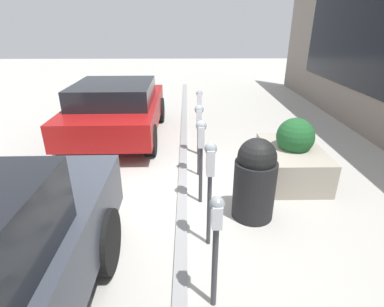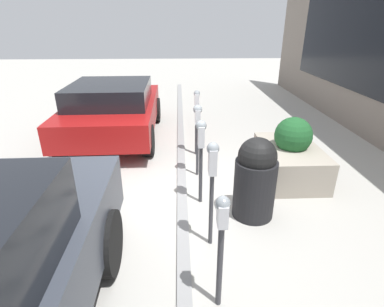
{
  "view_description": "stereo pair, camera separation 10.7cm",
  "coord_description": "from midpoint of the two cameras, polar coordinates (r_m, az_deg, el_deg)",
  "views": [
    {
      "loc": [
        -4.07,
        -0.01,
        2.65
      ],
      "look_at": [
        0.0,
        -0.08,
        0.84
      ],
      "focal_mm": 28.0,
      "sensor_mm": 36.0,
      "label": 1
    },
    {
      "loc": [
        -4.07,
        0.1,
        2.65
      ],
      "look_at": [
        0.0,
        -0.08,
        0.84
      ],
      "focal_mm": 28.0,
      "sensor_mm": 36.0,
      "label": 2
    }
  ],
  "objects": [
    {
      "name": "parking_meter_nearest",
      "position": [
        2.8,
        5.73,
        -14.65
      ],
      "size": [
        0.16,
        0.14,
        1.28
      ],
      "color": "#38383D",
      "rests_on": "ground_plane"
    },
    {
      "name": "planter_box",
      "position": [
        5.69,
        19.09,
        -0.57
      ],
      "size": [
        1.56,
        0.98,
        1.13
      ],
      "color": "#A39989",
      "rests_on": "ground_plane"
    },
    {
      "name": "parking_meter_farthest",
      "position": [
        6.21,
        1.88,
        7.43
      ],
      "size": [
        0.15,
        0.13,
        1.39
      ],
      "color": "#38383D",
      "rests_on": "ground_plane"
    },
    {
      "name": "curb_strip",
      "position": [
        4.85,
        -1.23,
        -8.93
      ],
      "size": [
        19.0,
        0.16,
        0.04
      ],
      "color": "gray",
      "rests_on": "ground_plane"
    },
    {
      "name": "parked_car_middle",
      "position": [
        7.52,
        -13.74,
        8.41
      ],
      "size": [
        3.85,
        2.07,
        1.35
      ],
      "rotation": [
        0.0,
        0.0,
        0.02
      ],
      "color": "maroon",
      "rests_on": "ground_plane"
    },
    {
      "name": "ground_plane",
      "position": [
        4.86,
        -0.27,
        -9.12
      ],
      "size": [
        40.0,
        40.0,
        0.0
      ],
      "primitive_type": "plane",
      "color": "#ADAAA3"
    },
    {
      "name": "parking_meter_second",
      "position": [
        3.49,
        4.35,
        -3.47
      ],
      "size": [
        0.17,
        0.14,
        1.41
      ],
      "color": "#38383D",
      "rests_on": "ground_plane"
    },
    {
      "name": "parking_meter_fourth",
      "position": [
        5.25,
        1.93,
        6.01
      ],
      "size": [
        0.19,
        0.16,
        1.34
      ],
      "color": "#38383D",
      "rests_on": "ground_plane"
    },
    {
      "name": "parking_meter_middle",
      "position": [
        4.4,
        2.43,
        2.0
      ],
      "size": [
        0.18,
        0.16,
        1.35
      ],
      "color": "#38383D",
      "rests_on": "ground_plane"
    },
    {
      "name": "trash_bin",
      "position": [
        4.34,
        12.59,
        -4.8
      ],
      "size": [
        0.6,
        0.6,
        1.22
      ],
      "color": "black",
      "rests_on": "ground_plane"
    }
  ]
}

